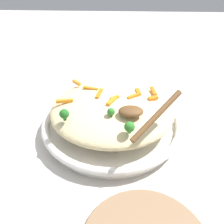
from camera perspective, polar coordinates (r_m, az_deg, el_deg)
name	(u,v)px	position (r m, az deg, el deg)	size (l,w,h in m)	color
ground_plane	(112,130)	(0.69, 0.00, -4.10)	(2.40, 2.40, 0.00)	beige
serving_bowl	(112,124)	(0.68, 0.00, -2.65)	(0.36, 0.36, 0.04)	white
pasta_mound	(112,110)	(0.65, 0.00, 0.48)	(0.31, 0.29, 0.07)	beige
carrot_piece_0	(115,97)	(0.63, 0.59, 3.33)	(0.02, 0.01, 0.01)	orange
carrot_piece_1	(110,101)	(0.62, -0.37, 2.46)	(0.04, 0.01, 0.01)	orange
carrot_piece_2	(77,83)	(0.71, -7.83, 6.46)	(0.03, 0.01, 0.01)	orange
carrot_piece_3	(91,89)	(0.68, -4.70, 5.18)	(0.04, 0.01, 0.01)	orange
carrot_piece_4	(65,101)	(0.64, -10.42, 2.42)	(0.04, 0.01, 0.01)	orange
carrot_piece_5	(99,94)	(0.65, -2.85, 4.06)	(0.04, 0.01, 0.01)	orange
carrot_piece_6	(153,91)	(0.68, 9.15, 4.52)	(0.04, 0.01, 0.01)	orange
carrot_piece_7	(138,92)	(0.67, 5.80, 4.39)	(0.03, 0.01, 0.01)	orange
carrot_piece_8	(134,96)	(0.64, 4.80, 3.53)	(0.04, 0.01, 0.01)	orange
carrot_piece_9	(153,98)	(0.65, 9.03, 3.04)	(0.03, 0.01, 0.01)	orange
broccoli_floret_0	(64,114)	(0.57, -10.52, -0.46)	(0.02, 0.02, 0.03)	#205B1C
broccoli_floret_1	(129,127)	(0.53, 3.89, -3.34)	(0.02, 0.02, 0.03)	#296820
broccoli_floret_2	(111,112)	(0.57, -0.21, 0.03)	(0.02, 0.02, 0.02)	#296820
serving_spoon	(139,113)	(0.55, 6.06, -0.14)	(0.13, 0.12, 0.07)	brown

